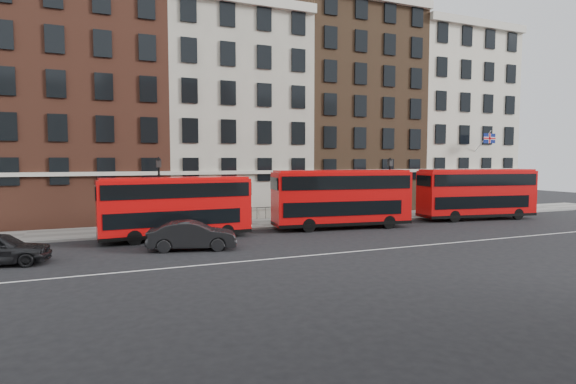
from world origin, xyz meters
name	(u,v)px	position (x,y,z in m)	size (l,w,h in m)	color
ground	(312,248)	(0.00, 0.00, 0.00)	(120.00, 120.00, 0.00)	black
pavement	(256,224)	(0.00, 10.50, 0.07)	(80.00, 5.00, 0.15)	slate
kerb	(267,228)	(0.00, 8.00, 0.08)	(80.00, 0.30, 0.16)	gray
road_centre_line	(327,254)	(0.00, -2.00, 0.01)	(70.00, 0.12, 0.01)	white
building_terrace	(228,107)	(-0.31, 17.88, 10.24)	(64.00, 11.95, 22.00)	#B7AF9E
bus_b	(176,206)	(-7.07, 6.05, 2.20)	(9.87, 2.80, 4.10)	red
bus_c	(341,197)	(5.38, 6.06, 2.40)	(10.87, 3.80, 4.47)	red
bus_d	(476,193)	(18.95, 6.06, 2.38)	(10.81, 3.97, 4.44)	red
car_front	(192,235)	(-6.73, 2.09, 0.84)	(1.77, 5.09, 1.68)	black
lamp_post_left	(159,191)	(-7.84, 8.35, 3.08)	(0.44, 0.44, 5.33)	black
lamp_post_right	(390,185)	(11.46, 8.42, 3.08)	(0.44, 0.44, 5.33)	black
traffic_light	(487,189)	(22.73, 8.51, 2.45)	(0.25, 0.45, 3.27)	black
iron_railings	(248,214)	(0.00, 12.70, 0.65)	(6.60, 0.06, 1.00)	black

